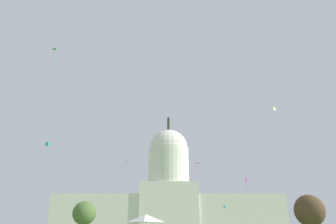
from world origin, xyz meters
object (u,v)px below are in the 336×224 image
kite_lime_high (274,109)px  kite_black_mid (125,162)px  kite_magenta_low (246,181)px  kite_cyan_low (225,207)px  tree_west_near (84,213)px  kite_green_high (56,53)px  kite_turquoise_mid (47,144)px  capitol_building (169,199)px  kite_white_low (233,201)px  kite_red_mid (198,165)px  kite_orange_high (144,142)px  kite_blue_low (163,191)px  tree_east_far (309,211)px

kite_lime_high → kite_black_mid: bearing=158.3°
kite_magenta_low → kite_cyan_low: bearing=109.1°
tree_west_near → kite_lime_high: 72.71m
kite_green_high → kite_turquoise_mid: kite_green_high is taller
kite_turquoise_mid → capitol_building: bearing=-92.6°
kite_green_high → kite_white_low: 109.61m
tree_west_near → kite_magenta_low: kite_magenta_low is taller
kite_lime_high → kite_cyan_low: (-14.02, 27.16, -30.56)m
kite_magenta_low → kite_red_mid: size_ratio=0.94×
kite_green_high → kite_orange_high: bearing=-66.2°
kite_blue_low → kite_turquoise_mid: kite_turquoise_mid is taller
kite_turquoise_mid → kite_red_mid: (42.43, 17.54, -2.34)m
tree_west_near → kite_green_high: 53.48m
kite_magenta_low → kite_black_mid: bearing=153.4°
tree_west_near → kite_black_mid: bearing=72.0°
capitol_building → kite_white_low: 49.50m
tree_east_far → kite_cyan_low: 42.13m
kite_black_mid → kite_lime_high: size_ratio=2.70×
kite_black_mid → kite_orange_high: bearing=-139.9°
kite_green_high → kite_black_mid: size_ratio=1.20×
kite_magenta_low → kite_turquoise_mid: (-58.25, -20.27, 7.04)m
capitol_building → kite_red_mid: (7.78, -95.54, 2.47)m
kite_black_mid → kite_turquoise_mid: bearing=35.8°
kite_magenta_low → kite_lime_high: bearing=-1.8°
kite_lime_high → capitol_building: bearing=122.7°
kite_blue_low → kite_white_low: size_ratio=0.99×
kite_turquoise_mid → kite_white_low: size_ratio=1.37×
capitol_building → kite_lime_high: capitol_building is taller
kite_turquoise_mid → kite_red_mid: bearing=-143.1°
kite_blue_low → kite_green_high: (-28.38, -54.12, 29.46)m
kite_blue_low → kite_turquoise_mid: 54.08m
tree_east_far → kite_lime_high: (-2.00, 11.66, 33.89)m
kite_lime_high → tree_east_far: bearing=-67.5°
tree_east_far → kite_orange_high: bearing=122.6°
kite_blue_low → kite_red_mid: 28.68m
kite_green_high → kite_lime_high: 72.26m
kite_magenta_low → kite_red_mid: kite_red_mid is taller
kite_turquoise_mid → kite_red_mid: size_ratio=0.57×
tree_east_far → kite_green_high: bearing=-166.4°
kite_red_mid → kite_lime_high: (26.84, 0.00, 19.35)m
kite_magenta_low → capitol_building: bearing=116.4°
capitol_building → kite_red_mid: bearing=-85.3°
kite_red_mid → kite_cyan_low: (12.82, 27.16, -11.21)m
capitol_building → tree_east_far: size_ratio=11.68×
kite_red_mid → kite_black_mid: size_ratio=1.21×
kite_green_high → kite_lime_high: (66.34, 28.21, -4.92)m
kite_red_mid → kite_lime_high: kite_lime_high is taller
kite_magenta_low → kite_red_mid: (-15.81, -2.73, 4.70)m
kite_magenta_low → kite_lime_high: (11.02, -2.73, 24.04)m
kite_turquoise_mid → kite_white_low: 98.99m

